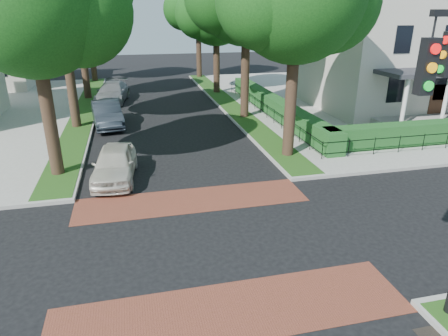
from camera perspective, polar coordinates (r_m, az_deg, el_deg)
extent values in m
plane|color=black|center=(13.09, -2.34, -10.67)|extent=(120.00, 120.00, 0.00)
cube|color=gray|center=(37.47, 22.46, 9.40)|extent=(30.00, 30.00, 0.15)
cube|color=brown|center=(15.85, -4.56, -4.60)|extent=(9.00, 2.20, 0.01)
cube|color=brown|center=(10.58, 1.18, -19.72)|extent=(9.00, 2.20, 0.01)
cube|color=black|center=(11.11, 27.45, -20.31)|extent=(0.65, 0.45, 0.01)
cube|color=#1B4614|center=(31.63, 0.68, 9.18)|extent=(1.60, 29.80, 0.02)
cube|color=#1B4614|center=(30.94, -19.32, 7.68)|extent=(1.60, 29.80, 0.02)
cylinder|color=black|center=(19.65, 9.68, 12.07)|extent=(0.56, 0.56, 7.35)
sphere|color=#103D10|center=(20.39, 14.77, 21.89)|extent=(4.65, 4.65, 4.65)
sphere|color=#103D10|center=(18.66, 5.89, 22.82)|extent=(4.34, 4.34, 4.34)
cylinder|color=black|center=(27.12, 3.07, 15.28)|extent=(0.56, 0.56, 7.70)
cylinder|color=black|center=(35.86, -1.09, 16.02)|extent=(0.56, 0.56, 6.65)
sphere|color=#103D10|center=(35.68, -1.13, 21.65)|extent=(5.80, 5.80, 5.80)
sphere|color=#103D10|center=(36.34, 1.40, 21.01)|extent=(4.35, 4.35, 4.35)
sphere|color=#103D10|center=(35.21, -3.52, 21.12)|extent=(4.06, 4.06, 4.06)
sphere|color=#103D10|center=(37.12, -1.48, 22.42)|extent=(3.77, 3.77, 3.77)
cylinder|color=black|center=(44.65, -3.64, 17.32)|extent=(0.56, 0.56, 7.00)
sphere|color=#103D10|center=(44.52, -3.76, 22.07)|extent=(6.00, 6.00, 6.00)
sphere|color=#103D10|center=(45.12, -1.60, 21.60)|extent=(4.50, 4.50, 4.50)
sphere|color=#103D10|center=(44.09, -5.77, 21.63)|extent=(4.20, 4.20, 4.20)
sphere|color=#103D10|center=(46.02, -3.99, 22.68)|extent=(3.90, 3.90, 3.90)
cylinder|color=black|center=(18.52, -24.16, 9.38)|extent=(0.56, 0.56, 7.00)
sphere|color=#103D10|center=(18.22, -26.04, 20.76)|extent=(6.00, 6.00, 6.00)
sphere|color=#103D10|center=(18.27, -20.28, 20.28)|extent=(4.50, 4.50, 4.50)
cylinder|color=black|center=(26.27, -21.42, 14.06)|extent=(0.56, 0.56, 8.05)
cylinder|color=black|center=(35.22, -19.50, 14.91)|extent=(0.56, 0.56, 6.86)
sphere|color=#103D10|center=(35.06, -20.28, 20.78)|extent=(5.60, 5.60, 5.60)
sphere|color=#103D10|center=(35.24, -17.50, 20.43)|extent=(4.20, 4.20, 4.20)
sphere|color=#103D10|center=(35.02, -22.66, 19.98)|extent=(3.92, 3.92, 3.92)
sphere|color=#103D10|center=(36.45, -19.99, 21.59)|extent=(3.64, 3.64, 3.64)
cylinder|color=black|center=(44.14, -18.47, 16.36)|extent=(0.56, 0.56, 7.14)
sphere|color=#103D10|center=(44.02, -19.09, 21.23)|extent=(6.20, 6.20, 6.20)
sphere|color=#103D10|center=(44.22, -16.64, 20.96)|extent=(4.65, 4.65, 4.65)
sphere|color=#103D10|center=(43.97, -21.19, 20.58)|extent=(4.34, 4.34, 4.34)
cube|color=#19481E|center=(28.34, 7.27, 8.75)|extent=(1.00, 18.00, 1.20)
cube|color=beige|center=(33.34, 23.54, 15.05)|extent=(12.00, 10.00, 8.00)
cylinder|color=white|center=(25.47, 24.38, 8.44)|extent=(0.24, 0.24, 3.00)
cylinder|color=white|center=(27.22, 29.08, 8.38)|extent=(0.24, 0.24, 3.00)
cube|color=black|center=(8.22, 27.01, 12.75)|extent=(0.28, 0.22, 1.00)
cylinder|color=red|center=(8.09, 27.99, 14.79)|extent=(0.18, 0.05, 0.18)
cylinder|color=orange|center=(8.12, 27.59, 12.57)|extent=(0.18, 0.05, 0.18)
cylinder|color=#0CB226|center=(8.16, 27.20, 10.37)|extent=(0.18, 0.05, 0.18)
cube|color=black|center=(10.73, 29.33, 13.94)|extent=(0.22, 0.28, 1.00)
cylinder|color=red|center=(10.62, 29.11, 15.68)|extent=(0.05, 0.18, 0.18)
cylinder|color=orange|center=(10.65, 28.79, 13.99)|extent=(0.05, 0.18, 0.18)
cylinder|color=#0CB226|center=(10.68, 28.48, 12.31)|extent=(0.05, 0.18, 0.18)
imported|color=beige|center=(18.11, -15.36, 0.62)|extent=(2.13, 4.45, 1.47)
imported|color=#1D242C|center=(26.80, -16.37, 7.40)|extent=(2.29, 4.98, 1.58)
imported|color=gray|center=(34.15, -15.67, 10.38)|extent=(2.99, 5.64, 1.56)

